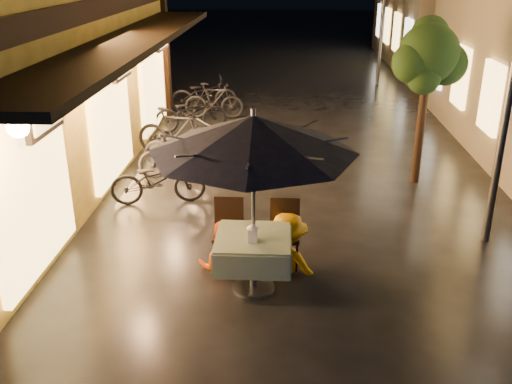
# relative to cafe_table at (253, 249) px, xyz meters

# --- Properties ---
(ground) EXTENTS (90.00, 90.00, 0.00)m
(ground) POSITION_rel_cafe_table_xyz_m (0.56, -0.39, -0.59)
(ground) COLOR black
(ground) RESTS_ON ground
(street_tree) EXTENTS (1.43, 1.20, 3.15)m
(street_tree) POSITION_rel_cafe_table_xyz_m (2.97, 4.13, 1.83)
(street_tree) COLOR black
(street_tree) RESTS_ON ground
(cafe_table) EXTENTS (0.99, 0.99, 0.78)m
(cafe_table) POSITION_rel_cafe_table_xyz_m (0.00, 0.00, 0.00)
(cafe_table) COLOR #59595E
(cafe_table) RESTS_ON ground
(patio_umbrella) EXTENTS (2.59, 2.59, 2.46)m
(patio_umbrella) POSITION_rel_cafe_table_xyz_m (0.00, 0.00, 1.56)
(patio_umbrella) COLOR #59595E
(patio_umbrella) RESTS_ON ground
(cafe_chair_left) EXTENTS (0.42, 0.42, 0.97)m
(cafe_chair_left) POSITION_rel_cafe_table_xyz_m (-0.40, 0.74, -0.05)
(cafe_chair_left) COLOR black
(cafe_chair_left) RESTS_ON ground
(cafe_chair_right) EXTENTS (0.42, 0.42, 0.97)m
(cafe_chair_right) POSITION_rel_cafe_table_xyz_m (0.40, 0.74, -0.05)
(cafe_chair_right) COLOR black
(cafe_chair_right) RESTS_ON ground
(table_lantern) EXTENTS (0.16, 0.16, 0.25)m
(table_lantern) POSITION_rel_cafe_table_xyz_m (0.00, -0.14, 0.33)
(table_lantern) COLOR white
(table_lantern) RESTS_ON cafe_table
(person_orange) EXTENTS (0.70, 0.55, 1.43)m
(person_orange) POSITION_rel_cafe_table_xyz_m (-0.48, 0.51, 0.13)
(person_orange) COLOR #E63D00
(person_orange) RESTS_ON ground
(person_yellow) EXTENTS (1.18, 0.91, 1.61)m
(person_yellow) POSITION_rel_cafe_table_xyz_m (0.44, 0.59, 0.22)
(person_yellow) COLOR #FF9F00
(person_yellow) RESTS_ON ground
(bicycle_0) EXTENTS (1.77, 0.92, 0.89)m
(bicycle_0) POSITION_rel_cafe_table_xyz_m (-1.87, 2.79, -0.14)
(bicycle_0) COLOR black
(bicycle_0) RESTS_ON ground
(bicycle_1) EXTENTS (1.59, 0.65, 0.93)m
(bicycle_1) POSITION_rel_cafe_table_xyz_m (-1.76, 4.06, -0.12)
(bicycle_1) COLOR #232329
(bicycle_1) RESTS_ON ground
(bicycle_2) EXTENTS (1.73, 0.72, 0.88)m
(bicycle_2) POSITION_rel_cafe_table_xyz_m (-1.76, 4.73, -0.14)
(bicycle_2) COLOR #232229
(bicycle_2) RESTS_ON ground
(bicycle_3) EXTENTS (1.88, 0.89, 1.09)m
(bicycle_3) POSITION_rel_cafe_table_xyz_m (-2.04, 5.44, -0.04)
(bicycle_3) COLOR #222128
(bicycle_3) RESTS_ON ground
(bicycle_4) EXTENTS (1.96, 1.22, 0.97)m
(bicycle_4) POSITION_rel_cafe_table_xyz_m (-2.03, 7.39, -0.10)
(bicycle_4) COLOR black
(bicycle_4) RESTS_ON ground
(bicycle_5) EXTENTS (1.63, 0.46, 0.98)m
(bicycle_5) POSITION_rel_cafe_table_xyz_m (-1.60, 8.71, -0.10)
(bicycle_5) COLOR black
(bicycle_5) RESTS_ON ground
(bicycle_6) EXTENTS (1.99, 1.03, 0.99)m
(bicycle_6) POSITION_rel_cafe_table_xyz_m (-1.99, 9.49, -0.09)
(bicycle_6) COLOR black
(bicycle_6) RESTS_ON ground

